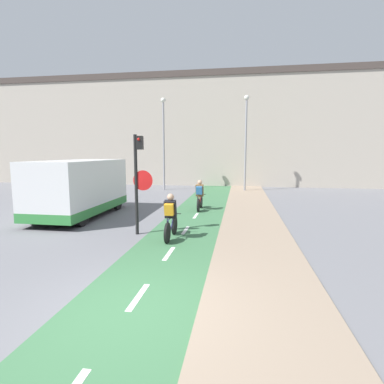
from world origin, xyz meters
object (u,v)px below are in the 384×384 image
at_px(street_lamp_far, 164,134).
at_px(street_lamp_sidewalk, 246,133).
at_px(van, 80,189).
at_px(cyclist_near, 171,217).
at_px(cyclist_far, 200,196).
at_px(traffic_light_pole, 138,174).

bearing_deg(street_lamp_far, street_lamp_sidewalk, 1.85).
xyz_separation_m(street_lamp_far, van, (-1.25, -9.72, -2.90)).
relative_size(cyclist_near, cyclist_far, 1.01).
distance_m(cyclist_far, van, 5.42).
bearing_deg(street_lamp_far, traffic_light_pole, -79.53).
distance_m(traffic_light_pole, street_lamp_sidewalk, 13.00).
distance_m(street_lamp_sidewalk, cyclist_far, 8.74).
xyz_separation_m(cyclist_near, van, (-4.67, 2.78, 0.49)).
distance_m(cyclist_near, van, 5.46).
bearing_deg(cyclist_near, street_lamp_far, 105.28).
xyz_separation_m(traffic_light_pole, street_lamp_sidewalk, (3.69, 12.30, 2.06)).
xyz_separation_m(street_lamp_far, cyclist_far, (3.68, -7.54, -3.39)).
relative_size(traffic_light_pole, street_lamp_far, 0.50).
bearing_deg(cyclist_far, van, -156.18).
height_order(traffic_light_pole, van, traffic_light_pole).
relative_size(traffic_light_pole, street_lamp_sidewalk, 0.50).
height_order(cyclist_near, van, van).
relative_size(traffic_light_pole, van, 0.65).
relative_size(street_lamp_far, street_lamp_sidewalk, 0.99).
xyz_separation_m(cyclist_far, van, (-4.94, -2.18, 0.49)).
bearing_deg(cyclist_near, cyclist_far, 86.90).
bearing_deg(cyclist_far, cyclist_near, -93.10).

